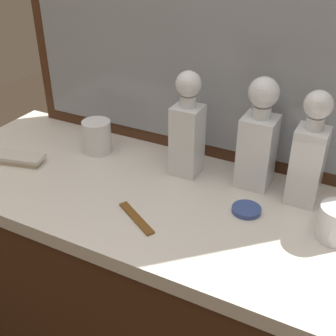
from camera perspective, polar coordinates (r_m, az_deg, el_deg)
The scene contains 9 objects.
dresser at distance 1.41m, azimuth 0.00°, elevation -18.65°, with size 1.38×0.53×0.89m.
dresser_mirror at distance 1.17m, azimuth 5.85°, elevation 18.15°, with size 1.20×0.03×0.75m.
crystal_decanter_far_right at distance 1.08m, azimuth 18.00°, elevation 1.08°, with size 0.07×0.07×0.29m.
crystal_decanter_center at distance 1.16m, azimuth 2.54°, elevation 4.48°, with size 0.08×0.08×0.29m.
crystal_decanter_right at distance 1.12m, azimuth 11.76°, elevation 3.14°, with size 0.09×0.09×0.29m.
crystal_tumbler_center at distance 1.31m, azimuth -9.32°, elevation 3.96°, with size 0.09×0.09×0.10m.
silver_brush_right at distance 1.33m, azimuth -19.46°, elevation 1.23°, with size 0.18×0.10×0.02m.
porcelain_dish at distance 1.07m, azimuth 10.30°, elevation -5.43°, with size 0.07×0.07×0.01m.
tortoiseshell_comb at distance 1.03m, azimuth -4.21°, elevation -6.59°, with size 0.13×0.09×0.01m.
Camera 1 is at (0.42, -0.82, 1.52)m, focal length 46.19 mm.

